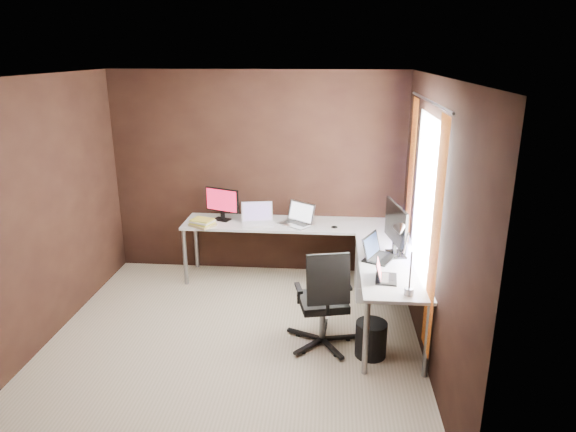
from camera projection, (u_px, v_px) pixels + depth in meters
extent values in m
cube|color=beige|center=(234.00, 341.00, 5.00)|extent=(3.60, 3.60, 0.00)
cube|color=white|center=(224.00, 76.00, 4.23)|extent=(3.60, 3.60, 0.00)
cube|color=black|center=(257.00, 174.00, 6.32)|extent=(3.60, 0.00, 2.50)
cube|color=black|center=(168.00, 319.00, 2.91)|extent=(3.60, 0.00, 2.50)
cube|color=black|center=(38.00, 215.00, 4.76)|extent=(0.00, 3.60, 2.50)
cube|color=black|center=(433.00, 225.00, 4.47)|extent=(0.00, 3.60, 2.50)
cube|color=white|center=(426.00, 193.00, 4.74)|extent=(0.00, 1.00, 1.30)
cube|color=orange|center=(435.00, 240.00, 4.12)|extent=(0.01, 0.35, 2.00)
cube|color=orange|center=(409.00, 193.00, 5.49)|extent=(0.01, 0.35, 2.00)
cylinder|color=slate|center=(430.00, 101.00, 4.49)|extent=(0.02, 1.90, 0.02)
cube|color=white|center=(294.00, 224.00, 6.16)|extent=(2.65, 0.60, 0.03)
cube|color=white|center=(390.00, 264.00, 5.02)|extent=(0.60, 1.65, 0.03)
cylinder|color=slate|center=(185.00, 257.00, 6.13)|extent=(0.05, 0.05, 0.70)
cylinder|color=slate|center=(196.00, 242.00, 6.63)|extent=(0.05, 0.05, 0.70)
cylinder|color=slate|center=(366.00, 338.00, 4.40)|extent=(0.05, 0.05, 0.70)
cylinder|color=slate|center=(427.00, 341.00, 4.36)|extent=(0.05, 0.05, 0.70)
cylinder|color=slate|center=(397.00, 248.00, 6.42)|extent=(0.05, 0.05, 0.70)
cube|color=white|center=(374.00, 270.00, 5.88)|extent=(0.42, 0.50, 0.60)
cube|color=black|center=(222.00, 219.00, 6.27)|extent=(0.23, 0.19, 0.01)
cube|color=black|center=(223.00, 215.00, 6.27)|extent=(0.05, 0.04, 0.09)
cube|color=black|center=(222.00, 200.00, 6.21)|extent=(0.43, 0.19, 0.29)
cube|color=red|center=(221.00, 200.00, 6.20)|extent=(0.39, 0.16, 0.26)
cube|color=black|center=(396.00, 254.00, 5.20)|extent=(0.20, 0.27, 0.01)
cube|color=black|center=(394.00, 248.00, 5.18)|extent=(0.04, 0.06, 0.11)
cube|color=black|center=(396.00, 224.00, 5.10)|extent=(0.14, 0.64, 0.40)
cube|color=#140FC3|center=(397.00, 224.00, 5.10)|extent=(0.12, 0.61, 0.37)
cube|color=white|center=(258.00, 224.00, 6.11)|extent=(0.41, 0.32, 0.02)
cube|color=white|center=(257.00, 211.00, 6.17)|extent=(0.38, 0.14, 0.23)
cube|color=slate|center=(257.00, 211.00, 6.16)|extent=(0.33, 0.11, 0.20)
cube|color=silver|center=(296.00, 224.00, 6.10)|extent=(0.46, 0.44, 0.02)
cube|color=silver|center=(301.00, 212.00, 6.14)|extent=(0.35, 0.28, 0.24)
cube|color=white|center=(301.00, 212.00, 6.13)|extent=(0.30, 0.24, 0.20)
cube|color=black|center=(380.00, 258.00, 5.10)|extent=(0.38, 0.43, 0.02)
cube|color=black|center=(371.00, 245.00, 5.11)|extent=(0.22, 0.35, 0.22)
cube|color=#141D32|center=(372.00, 245.00, 5.11)|extent=(0.19, 0.30, 0.19)
cube|color=black|center=(386.00, 279.00, 4.63)|extent=(0.22, 0.29, 0.02)
cube|color=black|center=(379.00, 269.00, 4.62)|extent=(0.08, 0.27, 0.17)
cube|color=#B44B53|center=(379.00, 269.00, 4.62)|extent=(0.07, 0.24, 0.14)
cube|color=tan|center=(202.00, 225.00, 6.05)|extent=(0.34, 0.32, 0.03)
cube|color=#D6D441|center=(202.00, 223.00, 6.04)|extent=(0.31, 0.28, 0.02)
cube|color=silver|center=(202.00, 221.00, 6.04)|extent=(0.32, 0.29, 0.02)
cube|color=#D6D441|center=(202.00, 220.00, 6.03)|extent=(0.28, 0.25, 0.02)
ellipsoid|color=black|center=(209.00, 224.00, 6.07)|extent=(0.09, 0.07, 0.03)
ellipsoid|color=black|center=(334.00, 227.00, 5.97)|extent=(0.09, 0.07, 0.03)
cylinder|color=slate|center=(409.00, 291.00, 4.34)|extent=(0.08, 0.08, 0.06)
cylinder|color=slate|center=(411.00, 270.00, 4.28)|extent=(0.02, 0.02, 0.33)
cylinder|color=slate|center=(406.00, 243.00, 4.24)|extent=(0.02, 0.18, 0.25)
cone|color=slate|center=(399.00, 231.00, 4.29)|extent=(0.10, 0.13, 0.14)
cylinder|color=slate|center=(322.00, 321.00, 4.91)|extent=(0.06, 0.06, 0.35)
cube|color=black|center=(323.00, 302.00, 4.85)|extent=(0.52, 0.52, 0.07)
cube|color=black|center=(328.00, 279.00, 4.56)|extent=(0.41, 0.20, 0.47)
cylinder|color=black|center=(371.00, 339.00, 4.73)|extent=(0.32, 0.32, 0.34)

